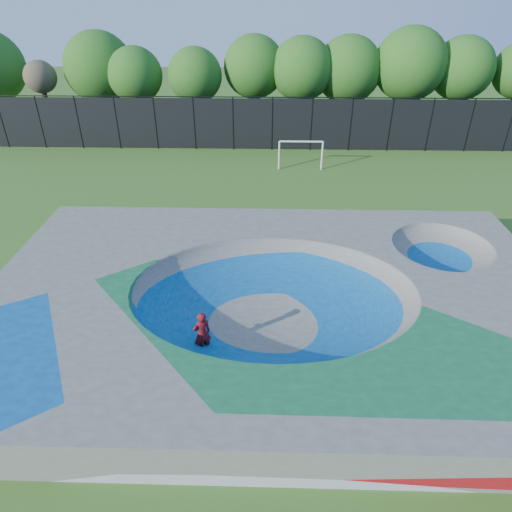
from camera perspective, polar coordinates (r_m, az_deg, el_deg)
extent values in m
plane|color=#345F1A|center=(18.26, 2.13, -7.90)|extent=(120.00, 120.00, 0.00)
cube|color=gray|center=(17.79, 2.18, -6.03)|extent=(22.00, 14.00, 1.50)
imported|color=red|center=(16.35, -6.75, -9.58)|extent=(0.78, 0.70, 1.79)
cube|color=black|center=(16.93, -6.57, -11.81)|extent=(0.80, 0.55, 0.05)
cylinder|color=white|center=(32.62, 2.91, 12.45)|extent=(0.12, 0.12, 1.99)
cylinder|color=white|center=(32.83, 8.25, 12.29)|extent=(0.12, 0.12, 1.99)
cylinder|color=white|center=(32.38, 5.68, 14.05)|extent=(2.99, 0.12, 0.12)
cylinder|color=black|center=(41.89, -29.12, 14.40)|extent=(0.09, 0.09, 4.00)
cylinder|color=black|center=(40.49, -25.34, 14.85)|extent=(0.09, 0.09, 4.00)
cylinder|color=black|center=(39.27, -21.28, 15.26)|extent=(0.09, 0.09, 4.00)
cylinder|color=black|center=(38.25, -16.97, 15.61)|extent=(0.09, 0.09, 4.00)
cylinder|color=black|center=(37.44, -12.43, 15.89)|extent=(0.09, 0.09, 4.00)
cylinder|color=black|center=(36.86, -7.71, 16.08)|extent=(0.09, 0.09, 4.00)
cylinder|color=black|center=(36.51, -2.87, 16.17)|extent=(0.09, 0.09, 4.00)
cylinder|color=black|center=(36.41, 2.04, 16.14)|extent=(0.09, 0.09, 4.00)
cylinder|color=black|center=(36.56, 6.94, 16.01)|extent=(0.09, 0.09, 4.00)
cylinder|color=black|center=(36.95, 11.75, 15.76)|extent=(0.09, 0.09, 4.00)
cylinder|color=black|center=(37.58, 16.42, 15.43)|extent=(0.09, 0.09, 4.00)
cylinder|color=black|center=(38.43, 20.90, 15.01)|extent=(0.09, 0.09, 4.00)
cylinder|color=black|center=(39.49, 25.14, 14.53)|extent=(0.09, 0.09, 4.00)
cylinder|color=black|center=(40.75, 29.12, 14.02)|extent=(0.09, 0.09, 4.00)
cube|color=black|center=(36.41, 2.04, 16.14)|extent=(48.00, 0.03, 3.80)
cylinder|color=black|center=(35.94, 2.10, 19.22)|extent=(48.00, 0.08, 0.08)
cylinder|color=#472F23|center=(48.18, -29.25, 15.53)|extent=(0.44, 0.44, 2.96)
cylinder|color=#472F23|center=(44.30, -24.50, 15.98)|extent=(0.44, 0.44, 3.59)
sphere|color=brown|center=(43.75, -25.37, 19.59)|extent=(2.60, 2.60, 2.60)
cylinder|color=#472F23|center=(44.35, -18.16, 16.76)|extent=(0.44, 0.44, 2.94)
sphere|color=#255C18|center=(43.66, -19.00, 21.38)|extent=(5.86, 5.86, 5.86)
cylinder|color=#472F23|center=(42.12, -14.28, 16.74)|extent=(0.44, 0.44, 3.12)
sphere|color=#255C18|center=(41.47, -14.90, 21.05)|extent=(4.47, 4.47, 4.47)
cylinder|color=#472F23|center=(41.00, -7.32, 17.04)|extent=(0.44, 0.44, 3.15)
sphere|color=#255C18|center=(40.33, -7.65, 21.49)|extent=(4.41, 4.41, 4.41)
cylinder|color=#472F23|center=(41.49, -0.20, 17.65)|extent=(0.44, 0.44, 3.43)
sphere|color=#255C18|center=(40.79, -0.21, 22.58)|extent=(5.05, 5.05, 5.05)
cylinder|color=#472F23|center=(40.77, 5.49, 17.25)|extent=(0.44, 0.44, 3.40)
sphere|color=#255C18|center=(40.05, 5.77, 22.24)|extent=(5.04, 5.04, 5.04)
cylinder|color=#472F23|center=(41.96, 10.96, 17.04)|extent=(0.44, 0.44, 3.10)
sphere|color=#255C18|center=(41.26, 11.50, 21.86)|extent=(5.42, 5.42, 5.42)
cylinder|color=#472F23|center=(42.56, 17.79, 16.62)|extent=(0.44, 0.44, 3.46)
sphere|color=#255C18|center=(41.84, 18.71, 21.75)|extent=(5.79, 5.79, 5.79)
cylinder|color=#472F23|center=(44.12, 23.34, 16.05)|extent=(0.44, 0.44, 3.40)
sphere|color=#255C18|center=(43.45, 24.38, 20.57)|extent=(5.05, 5.05, 5.05)
cylinder|color=#472F23|center=(45.90, 29.13, 15.29)|extent=(0.44, 0.44, 3.51)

